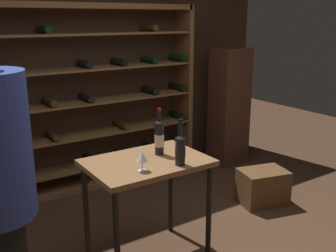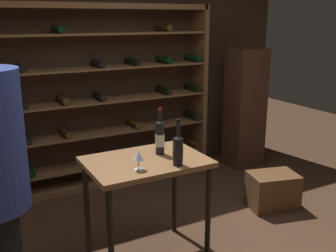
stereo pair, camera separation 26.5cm
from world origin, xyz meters
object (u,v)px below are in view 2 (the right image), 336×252
wine_glass_stemmed_right (138,156)px  tasting_table (146,173)px  wine_rack (81,101)px  display_cabinet (245,108)px  wine_bottle_amber_reserve (178,150)px  wine_crate (273,190)px  wine_bottle_green_slim (160,137)px

wine_glass_stemmed_right → tasting_table: bearing=50.7°
wine_rack → wine_glass_stemmed_right: (-0.14, -1.82, -0.05)m
display_cabinet → wine_bottle_amber_reserve: size_ratio=4.43×
wine_rack → wine_crate: 2.27m
display_cabinet → wine_bottle_amber_reserve: (-1.91, -1.56, 0.21)m
wine_crate → wine_bottle_green_slim: 1.61m
wine_bottle_amber_reserve → wine_bottle_green_slim: (-0.00, 0.28, 0.02)m
wine_rack → wine_bottle_amber_reserve: size_ratio=9.07×
display_cabinet → tasting_table: bearing=-147.0°
display_cabinet → wine_bottle_green_slim: 2.32m
wine_glass_stemmed_right → wine_crate: bearing=12.5°
wine_rack → wine_bottle_green_slim: wine_rack is taller
tasting_table → wine_crate: bearing=7.5°
wine_crate → tasting_table: bearing=-172.5°
display_cabinet → wine_bottle_green_slim: bearing=-146.2°
tasting_table → wine_glass_stemmed_right: (-0.14, -0.17, 0.21)m
wine_rack → wine_glass_stemmed_right: wine_rack is taller
wine_crate → wine_bottle_green_slim: wine_bottle_green_slim is taller
wine_rack → display_cabinet: (2.07, -0.31, -0.24)m
wine_bottle_green_slim → wine_glass_stemmed_right: 0.37m
display_cabinet → wine_rack: bearing=171.4°
tasting_table → wine_bottle_green_slim: size_ratio=2.43×
tasting_table → wine_bottle_amber_reserve: wine_bottle_amber_reserve is taller
tasting_table → wine_glass_stemmed_right: size_ratio=6.29×
tasting_table → display_cabinet: display_cabinet is taller
wine_rack → display_cabinet: size_ratio=2.05×
wine_glass_stemmed_right → wine_bottle_green_slim: bearing=38.3°
wine_bottle_amber_reserve → wine_glass_stemmed_right: size_ratio=2.40×
wine_bottle_green_slim → wine_glass_stemmed_right: size_ratio=2.59×
wine_bottle_green_slim → tasting_table: bearing=-158.5°
wine_rack → wine_crate: bearing=-43.5°
wine_rack → tasting_table: size_ratio=3.46×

